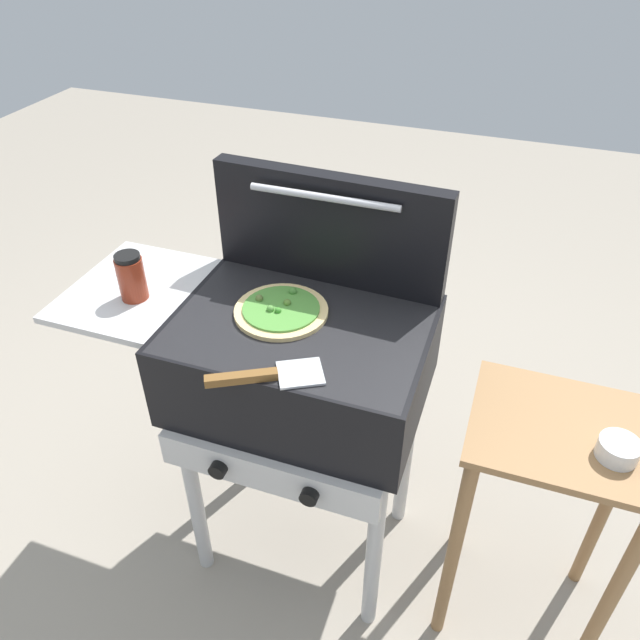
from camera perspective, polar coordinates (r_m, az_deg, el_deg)
ground_plane at (r=2.18m, az=-1.31°, el=-19.45°), size 8.00×8.00×0.00m
grill at (r=1.61m, az=-2.21°, el=-4.31°), size 0.96×0.53×0.90m
grill_lid_open at (r=1.61m, az=0.87°, el=8.45°), size 0.63×0.09×0.30m
pizza_veggie at (r=1.55m, az=-3.63°, el=0.92°), size 0.24×0.24×0.03m
sauce_jar at (r=1.65m, az=-17.08°, el=3.84°), size 0.07×0.07×0.13m
spatula at (r=1.36m, az=-5.03°, el=-5.17°), size 0.26×0.18×0.02m
prep_table at (r=1.71m, az=20.26°, el=-14.37°), size 0.44×0.36×0.76m
topping_bowl_near at (r=1.53m, az=25.88°, el=-10.78°), size 0.09×0.09×0.04m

